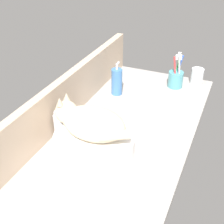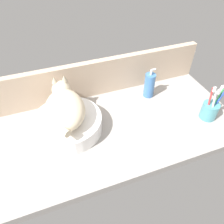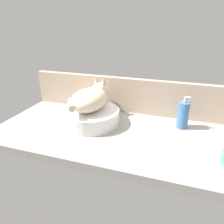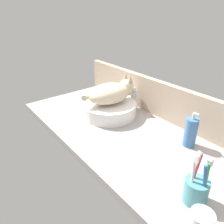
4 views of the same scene
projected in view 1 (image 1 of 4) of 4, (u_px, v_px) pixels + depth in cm
name	position (u px, v px, depth cm)	size (l,w,h in cm)	color
ground_plane	(123.00, 133.00, 134.57)	(124.80, 57.33, 4.00)	#9E9993
backsplash_panel	(67.00, 97.00, 137.17)	(124.80, 3.60, 20.18)	tan
sink_basin	(94.00, 143.00, 119.22)	(31.06, 31.06, 7.53)	white
cat	(90.00, 122.00, 114.65)	(18.78, 32.12, 14.00)	beige
faucet	(60.00, 124.00, 124.17)	(4.09, 11.86, 13.60)	silver
soap_dispenser	(117.00, 81.00, 157.21)	(5.57, 5.57, 16.87)	#3F72B2
toothbrush_cup	(176.00, 78.00, 165.02)	(7.84, 7.84, 18.69)	teal
water_glass	(197.00, 77.00, 168.18)	(6.50, 6.50, 8.87)	white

